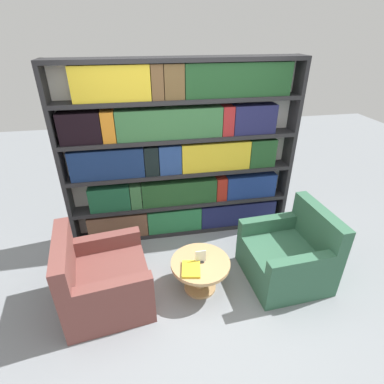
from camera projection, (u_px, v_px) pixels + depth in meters
The scene contains 7 objects.
ground_plane at pixel (205, 308), 3.18m from camera, with size 14.00×14.00×0.00m, color gray.
bookshelf at pixel (181, 156), 3.87m from camera, with size 3.00×0.30×2.33m.
armchair_left at pixel (103, 281), 3.12m from camera, with size 0.96×0.97×0.88m.
armchair_right at pixel (288, 256), 3.46m from camera, with size 0.90×0.91×0.88m.
coffee_table at pixel (200, 269), 3.30m from camera, with size 0.65×0.65×0.38m.
table_sign at pixel (201, 257), 3.22m from camera, with size 0.11×0.06×0.15m.
stray_book at pixel (191, 269), 3.13m from camera, with size 0.23×0.27×0.03m.
Camera 1 is at (-0.53, -2.12, 2.62)m, focal length 28.00 mm.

